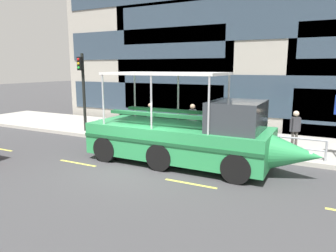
{
  "coord_description": "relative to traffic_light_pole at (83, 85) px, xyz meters",
  "views": [
    {
      "loc": [
        6.12,
        -9.42,
        3.69
      ],
      "look_at": [
        0.31,
        1.88,
        1.3
      ],
      "focal_mm": 33.34,
      "sensor_mm": 36.0,
      "label": 1
    }
  ],
  "objects": [
    {
      "name": "pedestrian_mid_left",
      "position": [
        7.17,
        0.71,
        -1.52
      ],
      "size": [
        0.24,
        0.5,
        1.75
      ],
      "color": "black",
      "rests_on": "sidewalk"
    },
    {
      "name": "sidewalk",
      "position": [
        5.93,
        1.85,
        -2.67
      ],
      "size": [
        32.0,
        4.8,
        0.18
      ],
      "primitive_type": "cube",
      "color": "#A8A59E",
      "rests_on": "ground_plane"
    },
    {
      "name": "ground_plane",
      "position": [
        5.93,
        -3.75,
        -2.76
      ],
      "size": [
        120.0,
        120.0,
        0.0
      ],
      "primitive_type": "plane",
      "color": "#3D3D3F"
    },
    {
      "name": "traffic_light_pole",
      "position": [
        0.0,
        0.0,
        0.0
      ],
      "size": [
        0.24,
        0.46,
        4.27
      ],
      "color": "black",
      "rests_on": "sidewalk"
    },
    {
      "name": "pedestrian_mid_right",
      "position": [
        6.18,
        0.88,
        -1.52
      ],
      "size": [
        0.38,
        0.38,
        1.75
      ],
      "color": "#47423D",
      "rests_on": "sidewalk"
    },
    {
      "name": "lane_centreline",
      "position": [
        5.93,
        -4.36,
        -2.76
      ],
      "size": [
        25.8,
        0.12,
        0.01
      ],
      "color": "#DBD64C",
      "rests_on": "ground_plane"
    },
    {
      "name": "curb_guardrail",
      "position": [
        6.71,
        -0.3,
        -2.03
      ],
      "size": [
        10.98,
        0.09,
        0.82
      ],
      "color": "#9EA0A8",
      "rests_on": "sidewalk"
    },
    {
      "name": "pedestrian_near_stern",
      "position": [
        3.57,
        1.21,
        -1.6
      ],
      "size": [
        0.22,
        0.47,
        1.62
      ],
      "color": "#47423D",
      "rests_on": "sidewalk"
    },
    {
      "name": "duck_tour_boat",
      "position": [
        7.48,
        -2.49,
        -1.65
      ],
      "size": [
        8.77,
        2.62,
        3.51
      ],
      "color": "#2D9351",
      "rests_on": "ground_plane"
    },
    {
      "name": "pedestrian_near_bow",
      "position": [
        10.93,
        0.68,
        -1.53
      ],
      "size": [
        0.41,
        0.35,
        1.74
      ],
      "color": "#47423D",
      "rests_on": "sidewalk"
    },
    {
      "name": "curb_edge",
      "position": [
        5.93,
        -0.64,
        -2.67
      ],
      "size": [
        32.0,
        0.18,
        0.18
      ],
      "primitive_type": "cube",
      "color": "#B2ADA3",
      "rests_on": "ground_plane"
    }
  ]
}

